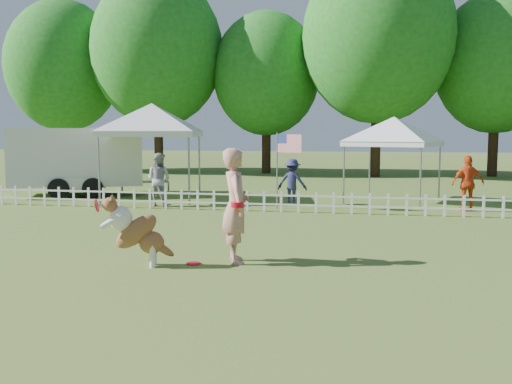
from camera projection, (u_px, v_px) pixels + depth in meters
ground at (203, 268)px, 9.62m from camera, size 120.00×120.00×0.00m
picket_fence at (273, 202)px, 16.41m from camera, size 22.00×0.08×0.60m
handler at (235, 206)px, 9.96m from camera, size 0.72×0.86×2.02m
dog at (138, 231)px, 9.69m from camera, size 1.24×0.72×1.21m
frisbee_on_turf at (193, 263)px, 9.92m from camera, size 0.26×0.26×0.02m
canopy_tent_left at (153, 153)px, 19.18m from camera, size 3.58×3.58×3.18m
canopy_tent_right at (393, 161)px, 18.57m from camera, size 3.37×3.37×2.73m
cargo_trailer at (78, 161)px, 20.65m from camera, size 6.18×4.52×2.49m
flag_pole at (277, 171)px, 16.97m from camera, size 0.85×0.41×2.28m
spectator_a at (159, 180)px, 17.67m from camera, size 0.92×0.79×1.66m
spectator_b at (292, 182)px, 18.00m from camera, size 0.99×0.63×1.45m
spectator_c at (468, 183)px, 16.52m from camera, size 1.02×0.61×1.62m
tree_far_left at (64, 77)px, 33.43m from camera, size 6.60×6.60×11.00m
tree_left at (157, 65)px, 31.72m from camera, size 7.40×7.40×12.00m
tree_center_left at (266, 85)px, 31.64m from camera, size 6.00×6.00×9.80m
tree_center_right at (378, 53)px, 28.86m from camera, size 7.60×7.60×12.60m
tree_right at (496, 75)px, 29.26m from camera, size 6.20×6.20×10.40m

